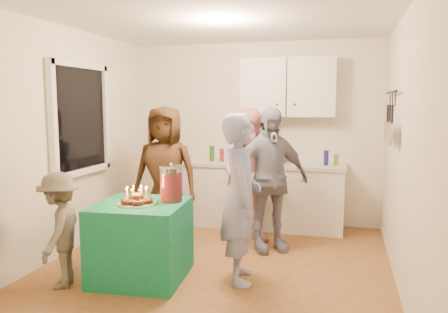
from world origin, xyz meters
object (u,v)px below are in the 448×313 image
(party_table, at_px, (141,241))
(woman_back_left, at_px, (165,174))
(microwave, at_px, (265,152))
(counter, at_px, (263,196))
(man_birthday, at_px, (241,198))
(woman_back_center, at_px, (252,176))
(punch_jar, at_px, (171,184))
(child_near_left, at_px, (60,230))
(woman_back_right, at_px, (268,180))

(party_table, height_order, woman_back_left, woman_back_left)
(microwave, distance_m, woman_back_left, 1.45)
(counter, distance_m, party_table, 2.29)
(man_birthday, bearing_deg, woman_back_center, -10.18)
(punch_jar, bearing_deg, child_near_left, -148.51)
(woman_back_right, bearing_deg, counter, 71.98)
(counter, bearing_deg, woman_back_center, -92.43)
(party_table, height_order, woman_back_center, woman_back_center)
(party_table, distance_m, man_birthday, 1.08)
(microwave, bearing_deg, party_table, -103.56)
(counter, height_order, child_near_left, child_near_left)
(microwave, distance_m, party_table, 2.40)
(party_table, xyz_separation_m, woman_back_left, (-0.25, 1.20, 0.47))
(woman_back_left, relative_size, child_near_left, 1.55)
(woman_back_left, bearing_deg, woman_back_right, -4.01)
(microwave, bearing_deg, child_near_left, -112.62)
(man_birthday, distance_m, child_near_left, 1.74)
(punch_jar, height_order, man_birthday, man_birthday)
(woman_back_left, distance_m, woman_back_center, 1.09)
(woman_back_right, bearing_deg, man_birthday, -127.86)
(counter, xyz_separation_m, woman_back_right, (0.23, -0.97, 0.42))
(microwave, xyz_separation_m, woman_back_left, (-1.09, -0.93, -0.21))
(woman_back_center, relative_size, child_near_left, 1.52)
(man_birthday, xyz_separation_m, child_near_left, (-1.61, -0.59, -0.27))
(punch_jar, height_order, woman_back_left, woman_back_left)
(microwave, relative_size, woman_back_center, 0.32)
(woman_back_left, xyz_separation_m, child_near_left, (-0.40, -1.59, -0.30))
(child_near_left, bearing_deg, man_birthday, 92.68)
(punch_jar, relative_size, woman_back_right, 0.20)
(woman_back_center, distance_m, child_near_left, 2.37)
(woman_back_right, distance_m, child_near_left, 2.33)
(woman_back_right, xyz_separation_m, child_near_left, (-1.72, -1.55, -0.30))
(punch_jar, bearing_deg, microwave, 73.32)
(punch_jar, distance_m, woman_back_right, 1.29)
(party_table, relative_size, child_near_left, 0.78)
(party_table, xyz_separation_m, woman_back_center, (0.80, 1.47, 0.45))
(counter, bearing_deg, woman_back_left, -139.11)
(counter, relative_size, woman_back_right, 1.30)
(party_table, xyz_separation_m, man_birthday, (0.96, 0.21, 0.44))
(microwave, distance_m, woman_back_center, 0.70)
(microwave, relative_size, woman_back_left, 0.32)
(woman_back_left, bearing_deg, counter, 38.31)
(microwave, height_order, woman_back_right, woman_back_right)
(punch_jar, bearing_deg, counter, 73.68)
(microwave, height_order, woman_back_left, woman_back_left)
(man_birthday, relative_size, woman_back_left, 0.96)
(woman_back_left, distance_m, woman_back_right, 1.31)
(counter, bearing_deg, party_table, -111.28)
(woman_back_center, relative_size, woman_back_right, 0.98)
(woman_back_center, bearing_deg, punch_jar, -111.32)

